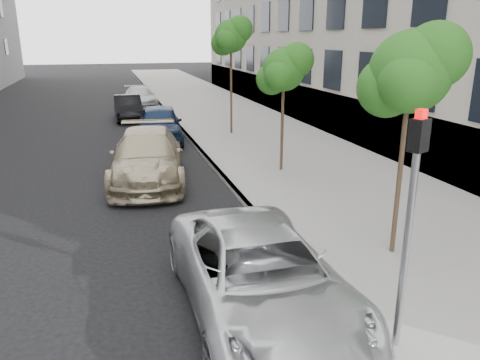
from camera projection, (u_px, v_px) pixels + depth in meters
name	position (u px, v px, depth m)	size (l,w,h in m)	color
ground	(270.00, 322.00, 7.53)	(160.00, 160.00, 0.00)	black
sidewalk	(211.00, 106.00, 30.71)	(6.40, 72.00, 0.14)	gray
curb	(163.00, 108.00, 29.89)	(0.15, 72.00, 0.14)	#9E9B93
tree_near	(412.00, 72.00, 8.65)	(1.84, 1.64, 4.55)	#38281C
tree_mid	(284.00, 69.00, 14.73)	(1.70, 1.50, 4.11)	#38281C
tree_far	(231.00, 36.00, 20.41)	(1.76, 1.56, 5.16)	#38281C
signal_pole	(411.00, 207.00, 6.15)	(0.29, 0.26, 3.40)	#939699
minivan	(260.00, 275.00, 7.52)	(2.38, 5.16, 1.43)	silver
suv	(147.00, 157.00, 14.71)	(2.21, 5.45, 1.58)	tan
sedan_blue	(160.00, 124.00, 20.34)	(1.84, 4.58, 1.56)	#111F39
sedan_black	(128.00, 108.00, 25.82)	(1.40, 4.02, 1.32)	black
sedan_rear	(140.00, 97.00, 30.57)	(1.78, 4.39, 1.27)	#B0B3B8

